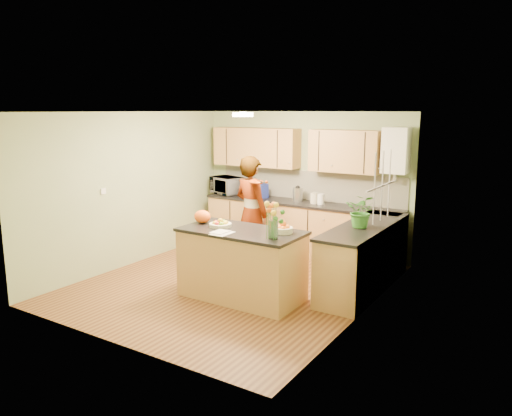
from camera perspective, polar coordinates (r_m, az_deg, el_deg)
The scene contains 28 objects.
floor at distance 7.45m, azimuth -2.72°, elevation -8.68°, with size 4.50×4.50×0.00m, color #512B17.
ceiling at distance 7.01m, azimuth -2.91°, elevation 10.92°, with size 4.00×4.50×0.02m, color white.
wall_back at distance 9.04m, azimuth 5.43°, elevation 2.98°, with size 4.00×0.02×2.50m, color #8BA072.
wall_front at distance 5.48m, azimuth -16.46°, elevation -2.78°, with size 4.00×0.02×2.50m, color #8BA072.
wall_left at distance 8.42m, azimuth -14.02°, elevation 2.10°, with size 0.02×4.50×2.50m, color #8BA072.
wall_right at distance 6.22m, azimuth 12.46°, elevation -0.96°, with size 0.02×4.50×2.50m, color #8BA072.
back_counter at distance 8.87m, azimuth 5.03°, elevation -2.28°, with size 3.64×0.62×0.94m.
right_counter at distance 7.28m, azimuth 12.28°, elevation -5.51°, with size 0.62×2.24×0.94m.
splashback at distance 8.99m, azimuth 5.94°, elevation 2.61°, with size 3.60×0.02×0.52m, color white.
upper_cabinets at distance 8.90m, azimuth 3.98°, elevation 6.77°, with size 3.20×0.34×0.70m.
boiler at distance 8.19m, azimuth 15.72°, elevation 6.33°, with size 0.40×0.30×0.86m.
window_right at distance 6.73m, azimuth 14.27°, elevation 2.46°, with size 0.01×1.30×1.05m.
light_switch at distance 8.01m, azimuth -17.06°, elevation 1.85°, with size 0.02×0.09×0.09m, color white.
ceiling_lamp at distance 7.26m, azimuth -1.52°, elevation 10.63°, with size 0.30×0.30×0.07m.
peninsula_island at distance 6.79m, azimuth -1.64°, elevation -6.41°, with size 1.66×0.85×0.95m.
fruit_dish at distance 6.85m, azimuth -4.09°, elevation -1.77°, with size 0.31×0.31×0.11m.
orange_bowl at distance 6.49m, azimuth 3.11°, elevation -2.31°, with size 0.26×0.26×0.15m.
flower_vase at distance 6.13m, azimuth 2.04°, elevation -0.46°, with size 0.28×0.28×0.51m.
orange_bag at distance 7.09m, azimuth -6.14°, elevation -0.98°, with size 0.24×0.21×0.18m, color #FF6015.
papers at distance 6.48m, azimuth -3.88°, elevation -2.87°, with size 0.22×0.30×0.01m, color silver.
violinist at distance 7.93m, azimuth -0.52°, elevation -0.58°, with size 0.67×0.44×1.83m, color #DFAF88.
violin at distance 7.55m, azimuth -0.16°, elevation 3.04°, with size 0.60×0.24×0.12m, color #541605, non-canonical shape.
microwave at distance 9.57m, azimuth -3.40°, elevation 2.60°, with size 0.60×0.40×0.33m, color white.
blue_box at distance 9.17m, azimuth 0.26°, elevation 2.01°, with size 0.32×0.23×0.26m, color navy.
kettle at distance 8.82m, azimuth 4.78°, elevation 1.63°, with size 0.17×0.17×0.32m.
jar_cream at distance 8.64m, azimuth 6.64°, elevation 1.12°, with size 0.12×0.12×0.18m, color beige.
jar_white at distance 8.57m, azimuth 7.42°, elevation 1.01°, with size 0.12×0.12×0.18m, color white.
potted_plant at distance 6.95m, azimuth 12.01°, elevation -0.33°, with size 0.42×0.36×0.46m, color #317426.
Camera 1 is at (4.04, -5.73, 2.53)m, focal length 35.00 mm.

